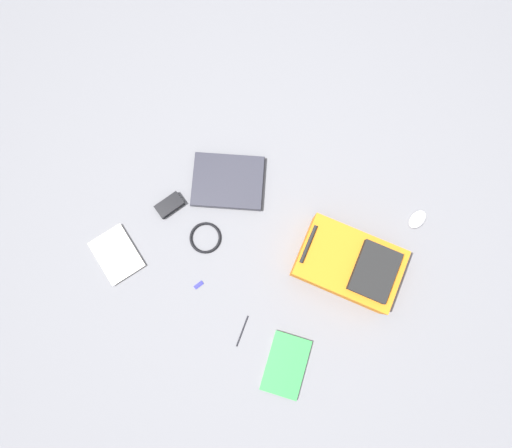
{
  "coord_description": "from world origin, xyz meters",
  "views": [
    {
      "loc": [
        0.15,
        -0.29,
        1.91
      ],
      "look_at": [
        -0.04,
        -0.02,
        0.02
      ],
      "focal_mm": 28.58,
      "sensor_mm": 36.0,
      "label": 1
    }
  ],
  "objects_px": {
    "laptop": "(228,181)",
    "computer_mouse": "(417,219)",
    "pen_black": "(242,331)",
    "power_brick": "(170,205)",
    "book_blue": "(286,365)",
    "cable_coil": "(205,238)",
    "backpack": "(350,264)",
    "book_red": "(117,255)",
    "usb_stick": "(199,285)"
  },
  "relations": [
    {
      "from": "backpack",
      "to": "power_brick",
      "type": "xyz_separation_m",
      "value": [
        -0.85,
        -0.25,
        -0.06
      ]
    },
    {
      "from": "book_red",
      "to": "laptop",
      "type": "bearing_deg",
      "value": 69.66
    },
    {
      "from": "laptop",
      "to": "computer_mouse",
      "type": "bearing_deg",
      "value": 23.62
    },
    {
      "from": "backpack",
      "to": "cable_coil",
      "type": "xyz_separation_m",
      "value": [
        -0.62,
        -0.28,
        -0.07
      ]
    },
    {
      "from": "book_red",
      "to": "cable_coil",
      "type": "height_order",
      "value": "book_red"
    },
    {
      "from": "backpack",
      "to": "cable_coil",
      "type": "distance_m",
      "value": 0.68
    },
    {
      "from": "backpack",
      "to": "laptop",
      "type": "distance_m",
      "value": 0.69
    },
    {
      "from": "laptop",
      "to": "computer_mouse",
      "type": "height_order",
      "value": "same"
    },
    {
      "from": "power_brick",
      "to": "cable_coil",
      "type": "bearing_deg",
      "value": -6.67
    },
    {
      "from": "backpack",
      "to": "usb_stick",
      "type": "distance_m",
      "value": 0.7
    },
    {
      "from": "power_brick",
      "to": "usb_stick",
      "type": "relative_size",
      "value": 2.88
    },
    {
      "from": "book_blue",
      "to": "power_brick",
      "type": "height_order",
      "value": "power_brick"
    },
    {
      "from": "book_blue",
      "to": "computer_mouse",
      "type": "bearing_deg",
      "value": 81.64
    },
    {
      "from": "cable_coil",
      "to": "power_brick",
      "type": "bearing_deg",
      "value": 173.33
    },
    {
      "from": "cable_coil",
      "to": "computer_mouse",
      "type": "bearing_deg",
      "value": 40.25
    },
    {
      "from": "laptop",
      "to": "usb_stick",
      "type": "xyz_separation_m",
      "value": [
        0.18,
        -0.48,
        -0.01
      ]
    },
    {
      "from": "power_brick",
      "to": "pen_black",
      "type": "relative_size",
      "value": 0.89
    },
    {
      "from": "power_brick",
      "to": "pen_black",
      "type": "height_order",
      "value": "power_brick"
    },
    {
      "from": "laptop",
      "to": "pen_black",
      "type": "distance_m",
      "value": 0.71
    },
    {
      "from": "pen_black",
      "to": "power_brick",
      "type": "bearing_deg",
      "value": 156.25
    },
    {
      "from": "backpack",
      "to": "cable_coil",
      "type": "height_order",
      "value": "backpack"
    },
    {
      "from": "book_blue",
      "to": "power_brick",
      "type": "distance_m",
      "value": 0.91
    },
    {
      "from": "book_blue",
      "to": "cable_coil",
      "type": "distance_m",
      "value": 0.68
    },
    {
      "from": "laptop",
      "to": "cable_coil",
      "type": "bearing_deg",
      "value": -75.45
    },
    {
      "from": "book_blue",
      "to": "computer_mouse",
      "type": "xyz_separation_m",
      "value": [
        0.13,
        0.9,
        0.01
      ]
    },
    {
      "from": "laptop",
      "to": "book_blue",
      "type": "distance_m",
      "value": 0.89
    },
    {
      "from": "backpack",
      "to": "pen_black",
      "type": "bearing_deg",
      "value": -113.18
    },
    {
      "from": "book_blue",
      "to": "pen_black",
      "type": "bearing_deg",
      "value": 178.56
    },
    {
      "from": "book_blue",
      "to": "pen_black",
      "type": "xyz_separation_m",
      "value": [
        -0.24,
        0.01,
        -0.01
      ]
    },
    {
      "from": "cable_coil",
      "to": "power_brick",
      "type": "xyz_separation_m",
      "value": [
        -0.23,
        0.03,
        0.01
      ]
    },
    {
      "from": "backpack",
      "to": "book_blue",
      "type": "height_order",
      "value": "backpack"
    },
    {
      "from": "computer_mouse",
      "to": "power_brick",
      "type": "relative_size",
      "value": 0.79
    },
    {
      "from": "power_brick",
      "to": "usb_stick",
      "type": "bearing_deg",
      "value": -33.58
    },
    {
      "from": "computer_mouse",
      "to": "pen_black",
      "type": "xyz_separation_m",
      "value": [
        -0.38,
        -0.9,
        -0.01
      ]
    },
    {
      "from": "backpack",
      "to": "computer_mouse",
      "type": "distance_m",
      "value": 0.41
    },
    {
      "from": "usb_stick",
      "to": "power_brick",
      "type": "bearing_deg",
      "value": 146.42
    },
    {
      "from": "book_blue",
      "to": "pen_black",
      "type": "height_order",
      "value": "book_blue"
    },
    {
      "from": "backpack",
      "to": "book_red",
      "type": "height_order",
      "value": "backpack"
    },
    {
      "from": "backpack",
      "to": "usb_stick",
      "type": "relative_size",
      "value": 11.08
    },
    {
      "from": "book_blue",
      "to": "cable_coil",
      "type": "xyz_separation_m",
      "value": [
        -0.64,
        0.25,
        -0.0
      ]
    },
    {
      "from": "backpack",
      "to": "power_brick",
      "type": "bearing_deg",
      "value": -163.56
    },
    {
      "from": "book_red",
      "to": "cable_coil",
      "type": "xyz_separation_m",
      "value": [
        0.29,
        0.3,
        -0.0
      ]
    },
    {
      "from": "power_brick",
      "to": "pen_black",
      "type": "distance_m",
      "value": 0.68
    },
    {
      "from": "book_red",
      "to": "usb_stick",
      "type": "height_order",
      "value": "book_red"
    },
    {
      "from": "laptop",
      "to": "pen_black",
      "type": "bearing_deg",
      "value": -48.7
    },
    {
      "from": "cable_coil",
      "to": "book_blue",
      "type": "bearing_deg",
      "value": -21.7
    },
    {
      "from": "backpack",
      "to": "computer_mouse",
      "type": "height_order",
      "value": "backpack"
    },
    {
      "from": "book_blue",
      "to": "power_brick",
      "type": "xyz_separation_m",
      "value": [
        -0.87,
        0.28,
        0.01
      ]
    },
    {
      "from": "computer_mouse",
      "to": "cable_coil",
      "type": "height_order",
      "value": "computer_mouse"
    },
    {
      "from": "power_brick",
      "to": "computer_mouse",
      "type": "bearing_deg",
      "value": 31.97
    }
  ]
}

